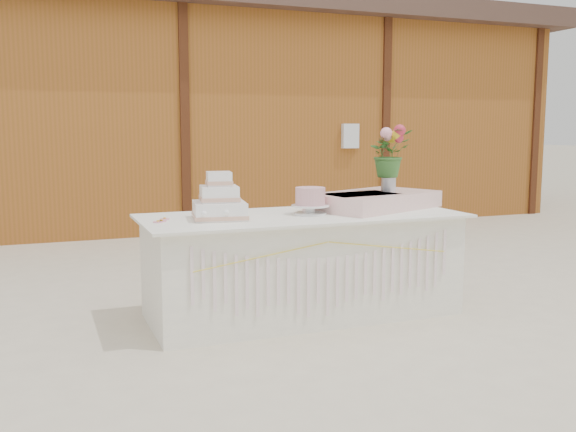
# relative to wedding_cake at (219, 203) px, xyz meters

# --- Properties ---
(ground) EXTENTS (80.00, 80.00, 0.00)m
(ground) POSITION_rel_wedding_cake_xyz_m (0.64, 0.01, -0.88)
(ground) COLOR beige
(ground) RESTS_ON ground
(barn) EXTENTS (12.60, 4.60, 3.30)m
(barn) POSITION_rel_wedding_cake_xyz_m (0.63, 6.00, 0.79)
(barn) COLOR brown
(barn) RESTS_ON ground
(cake_table) EXTENTS (2.40, 1.00, 0.77)m
(cake_table) POSITION_rel_wedding_cake_xyz_m (0.64, 0.00, -0.50)
(cake_table) COLOR silver
(cake_table) RESTS_ON ground
(wedding_cake) EXTENTS (0.42, 0.42, 0.34)m
(wedding_cake) POSITION_rel_wedding_cake_xyz_m (0.00, 0.00, 0.00)
(wedding_cake) COLOR white
(wedding_cake) RESTS_ON cake_table
(pink_cake_stand) EXTENTS (0.28, 0.28, 0.20)m
(pink_cake_stand) POSITION_rel_wedding_cake_xyz_m (0.69, -0.02, -0.00)
(pink_cake_stand) COLOR white
(pink_cake_stand) RESTS_ON cake_table
(satin_runner) EXTENTS (1.18, 0.96, 0.13)m
(satin_runner) POSITION_rel_wedding_cake_xyz_m (1.31, 0.12, -0.05)
(satin_runner) COLOR #FFD5CD
(satin_runner) RESTS_ON cake_table
(flower_vase) EXTENTS (0.12, 0.12, 0.16)m
(flower_vase) POSITION_rel_wedding_cake_xyz_m (1.46, 0.16, 0.10)
(flower_vase) COLOR silver
(flower_vase) RESTS_ON satin_runner
(bouquet) EXTENTS (0.38, 0.33, 0.39)m
(bouquet) POSITION_rel_wedding_cake_xyz_m (1.46, 0.16, 0.37)
(bouquet) COLOR #356A2A
(bouquet) RESTS_ON flower_vase
(loose_flowers) EXTENTS (0.24, 0.36, 0.02)m
(loose_flowers) POSITION_rel_wedding_cake_xyz_m (-0.38, 0.05, -0.11)
(loose_flowers) COLOR pink
(loose_flowers) RESTS_ON cake_table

